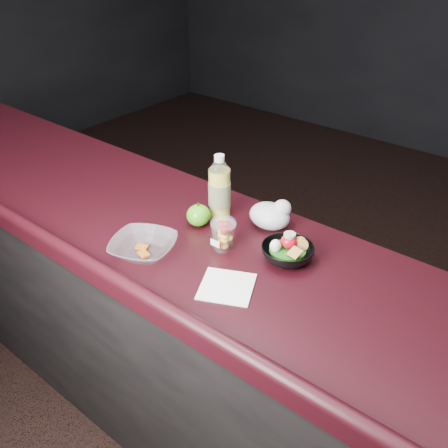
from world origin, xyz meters
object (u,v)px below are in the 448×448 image
(lemonade_bottle, at_px, (220,192))
(takeout_bowl, at_px, (143,247))
(green_apple, at_px, (199,215))
(fruit_cup, at_px, (223,233))
(snack_bowl, at_px, (287,252))

(lemonade_bottle, bearing_deg, takeout_bowl, -97.18)
(lemonade_bottle, distance_m, green_apple, 0.12)
(takeout_bowl, bearing_deg, fruit_cup, 45.45)
(lemonade_bottle, relative_size, green_apple, 2.76)
(lemonade_bottle, bearing_deg, green_apple, -103.04)
(green_apple, bearing_deg, snack_bowl, 3.03)
(lemonade_bottle, bearing_deg, fruit_cup, -47.11)
(green_apple, height_order, snack_bowl, snack_bowl)
(snack_bowl, bearing_deg, green_apple, -176.97)
(fruit_cup, height_order, snack_bowl, fruit_cup)
(lemonade_bottle, distance_m, fruit_cup, 0.22)
(fruit_cup, height_order, takeout_bowl, fruit_cup)
(green_apple, height_order, takeout_bowl, green_apple)
(fruit_cup, height_order, green_apple, fruit_cup)
(lemonade_bottle, height_order, green_apple, lemonade_bottle)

